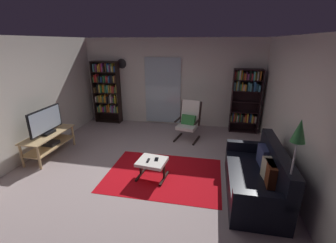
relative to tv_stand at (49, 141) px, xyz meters
The scene contains 17 objects.
ground_plane 2.36m from the tv_stand, ahead, with size 7.02×7.02×0.00m, color #A99696.
wall_back 3.67m from the tv_stand, 49.15° to the left, with size 5.60×0.06×2.60m, color silver.
wall_left 1.04m from the tv_stand, 150.39° to the right, with size 0.06×6.00×2.60m, color silver.
wall_right 5.12m from the tv_stand, ahead, with size 0.06×6.00×2.60m, color silver.
glass_door_panel 3.41m from the tv_stand, 51.70° to the left, with size 1.10×0.01×2.00m, color silver.
area_rug 2.76m from the tv_stand, ahead, with size 2.23×1.63×0.01m, color red.
tv_stand is the anchor object (origin of this frame).
television 0.46m from the tv_stand, 62.55° to the right, with size 0.20×0.99×0.59m.
bookshelf_near_tv 2.59m from the tv_stand, 83.27° to the left, with size 0.82×0.30×1.92m.
bookshelf_near_sofa 5.13m from the tv_stand, 28.32° to the left, with size 0.77×0.30×1.79m.
leather_sofa 4.45m from the tv_stand, ahead, with size 0.83×1.82×0.88m.
lounge_armchair 3.40m from the tv_stand, 27.95° to the left, with size 0.68×0.75×1.02m.
ottoman 2.57m from the tv_stand, 10.18° to the right, with size 0.57×0.54×0.37m.
tv_remote 2.52m from the tv_stand, 11.23° to the right, with size 0.04×0.14×0.02m, color black.
cell_phone 2.64m from the tv_stand, ahead, with size 0.07×0.14×0.01m, color black.
floor_lamp_by_sofa 4.90m from the tv_stand, 16.37° to the right, with size 0.22×0.22×1.63m.
wall_clock 3.11m from the tv_stand, 73.02° to the left, with size 0.29×0.03×0.29m.
Camera 1 is at (1.25, -3.94, 2.48)m, focal length 24.50 mm.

